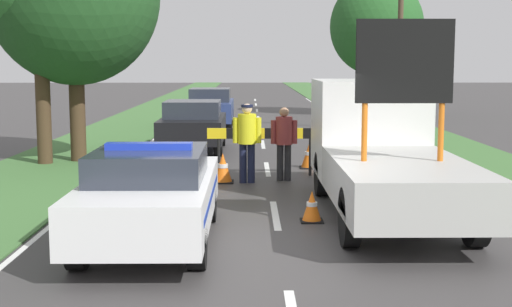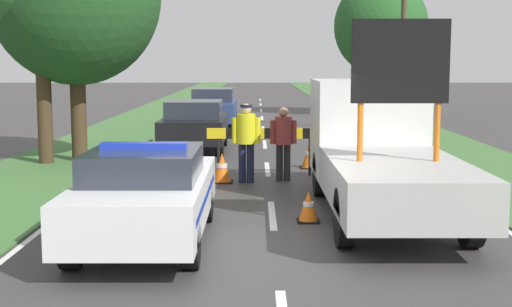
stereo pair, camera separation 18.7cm
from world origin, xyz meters
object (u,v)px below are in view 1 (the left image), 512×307
object	(u,v)px
work_truck	(380,147)
pedestrian_civilian	(284,138)
police_car	(151,194)
traffic_cone_near_truck	(179,168)
traffic_cone_lane_edge	(358,159)
utility_pole	(400,31)
police_officer	(247,136)
road_barrier	(265,137)
traffic_cone_near_police	(312,207)
roadside_tree_mid_left	(377,27)
traffic_cone_centre_front	(223,168)
queued_car_sedan_black	(193,125)
traffic_cone_behind_barrier	(309,155)

from	to	relation	value
work_truck	pedestrian_civilian	world-z (taller)	work_truck
police_car	traffic_cone_near_truck	bearing A→B (deg)	95.78
traffic_cone_lane_edge	utility_pole	xyz separation A→B (m)	(2.95, 9.41, 3.52)
work_truck	police_officer	xyz separation A→B (m)	(-2.42, 2.86, -0.09)
police_officer	road_barrier	bearing A→B (deg)	-134.71
work_truck	traffic_cone_near_truck	world-z (taller)	work_truck
traffic_cone_near_police	roadside_tree_mid_left	world-z (taller)	roadside_tree_mid_left
road_barrier	utility_pole	size ratio (longest dim) A/B	0.37
police_officer	traffic_cone_centre_front	bearing A→B (deg)	-26.52
pedestrian_civilian	queued_car_sedan_black	xyz separation A→B (m)	(-2.47, 5.42, -0.19)
police_car	police_officer	bearing A→B (deg)	79.70
road_barrier	utility_pole	bearing A→B (deg)	66.42
work_truck	traffic_cone_near_truck	bearing A→B (deg)	-37.31
traffic_cone_near_police	utility_pole	xyz separation A→B (m)	(4.59, 15.02, 3.55)
queued_car_sedan_black	road_barrier	bearing A→B (deg)	113.51
traffic_cone_near_truck	utility_pole	xyz separation A→B (m)	(7.19, 11.22, 3.45)
pedestrian_civilian	traffic_cone_centre_front	world-z (taller)	pedestrian_civilian
police_officer	pedestrian_civilian	world-z (taller)	police_officer
work_truck	traffic_cone_lane_edge	xyz separation A→B (m)	(0.32, 4.57, -0.85)
traffic_cone_near_police	queued_car_sedan_black	size ratio (longest dim) A/B	0.13
road_barrier	utility_pole	world-z (taller)	utility_pole
utility_pole	traffic_cone_near_police	bearing A→B (deg)	-106.99
police_officer	traffic_cone_near_truck	distance (m)	1.66
pedestrian_civilian	traffic_cone_centre_front	size ratio (longest dim) A/B	2.51
traffic_cone_centre_front	utility_pole	distance (m)	13.18
traffic_cone_lane_edge	pedestrian_civilian	bearing A→B (deg)	-143.09
roadside_tree_mid_left	traffic_cone_behind_barrier	bearing A→B (deg)	-105.18
police_officer	queued_car_sedan_black	size ratio (longest dim) A/B	0.43
traffic_cone_centre_front	utility_pole	bearing A→B (deg)	60.65
traffic_cone_near_police	traffic_cone_lane_edge	xyz separation A→B (m)	(1.64, 5.61, 0.03)
road_barrier	queued_car_sedan_black	xyz separation A→B (m)	(-2.04, 4.70, -0.14)
pedestrian_civilian	traffic_cone_behind_barrier	size ratio (longest dim) A/B	2.53
traffic_cone_behind_barrier	roadside_tree_mid_left	xyz separation A→B (m)	(4.77, 17.57, 4.05)
work_truck	traffic_cone_centre_front	size ratio (longest dim) A/B	9.62
traffic_cone_near_truck	queued_car_sedan_black	distance (m)	5.83
traffic_cone_behind_barrier	roadside_tree_mid_left	world-z (taller)	roadside_tree_mid_left
police_officer	queued_car_sedan_black	world-z (taller)	police_officer
pedestrian_civilian	traffic_cone_lane_edge	distance (m)	2.47
traffic_cone_near_truck	police_officer	bearing A→B (deg)	4.16
traffic_cone_behind_barrier	roadside_tree_mid_left	bearing A→B (deg)	74.82
traffic_cone_lane_edge	queued_car_sedan_black	size ratio (longest dim) A/B	0.15
utility_pole	police_car	bearing A→B (deg)	-113.44
work_truck	queued_car_sedan_black	world-z (taller)	work_truck
traffic_cone_behind_barrier	utility_pole	xyz separation A→B (m)	(4.11, 8.92, 3.49)
traffic_cone_centre_front	traffic_cone_lane_edge	size ratio (longest dim) A/B	1.12
work_truck	traffic_cone_behind_barrier	distance (m)	5.19
traffic_cone_lane_edge	road_barrier	bearing A→B (deg)	-163.18
road_barrier	traffic_cone_near_police	world-z (taller)	road_barrier
police_car	traffic_cone_centre_front	distance (m)	5.39
traffic_cone_centre_front	roadside_tree_mid_left	xyz separation A→B (m)	(6.88, 19.73, 4.05)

